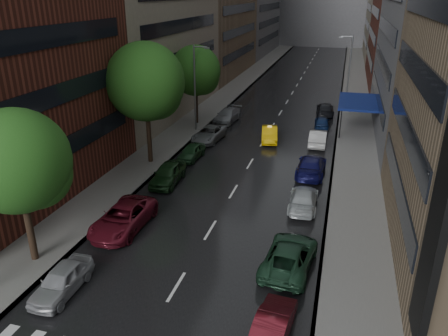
{
  "coord_description": "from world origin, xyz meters",
  "views": [
    {
      "loc": [
        7.34,
        -13.29,
        14.25
      ],
      "look_at": [
        0.0,
        13.31,
        3.0
      ],
      "focal_mm": 35.0,
      "sensor_mm": 36.0,
      "label": 1
    }
  ],
  "objects": [
    {
      "name": "sidewalk_left",
      "position": [
        -9.0,
        50.0,
        0.07
      ],
      "size": [
        4.0,
        140.0,
        0.15
      ],
      "primitive_type": "cube",
      "color": "gray",
      "rests_on": "ground"
    },
    {
      "name": "tree_near",
      "position": [
        -8.6,
        4.12,
        6.06
      ],
      "size": [
        5.55,
        5.55,
        8.85
      ],
      "color": "#382619",
      "rests_on": "ground"
    },
    {
      "name": "awning",
      "position": [
        8.98,
        35.0,
        3.13
      ],
      "size": [
        4.0,
        8.0,
        3.12
      ],
      "color": "navy",
      "rests_on": "sidewalk_right"
    },
    {
      "name": "road",
      "position": [
        0.0,
        50.0,
        0.01
      ],
      "size": [
        14.0,
        140.0,
        0.01
      ],
      "primitive_type": "cube",
      "color": "black",
      "rests_on": "ground"
    },
    {
      "name": "tree_far",
      "position": [
        -8.6,
        32.65,
        6.06
      ],
      "size": [
        5.56,
        5.56,
        8.85
      ],
      "color": "#382619",
      "rests_on": "ground"
    },
    {
      "name": "street_lamp_left",
      "position": [
        -7.72,
        30.0,
        4.89
      ],
      "size": [
        1.74,
        0.22,
        9.0
      ],
      "color": "gray",
      "rests_on": "sidewalk_left"
    },
    {
      "name": "sidewalk_right",
      "position": [
        9.0,
        50.0,
        0.07
      ],
      "size": [
        4.0,
        140.0,
        0.15
      ],
      "primitive_type": "cube",
      "color": "gray",
      "rests_on": "ground"
    },
    {
      "name": "parked_cars_right",
      "position": [
        5.4,
        20.96,
        0.74
      ],
      "size": [
        2.95,
        43.34,
        1.59
      ],
      "color": "#5D121B",
      "rests_on": "ground"
    },
    {
      "name": "tree_mid",
      "position": [
        -8.6,
        19.91,
        7.21
      ],
      "size": [
        6.6,
        6.6,
        10.53
      ],
      "color": "#382619",
      "rests_on": "ground"
    },
    {
      "name": "taxi",
      "position": [
        0.55,
        28.71,
        0.73
      ],
      "size": [
        2.3,
        4.63,
        1.46
      ],
      "primitive_type": "imported",
      "rotation": [
        0.0,
        0.0,
        0.18
      ],
      "color": "yellow",
      "rests_on": "ground"
    },
    {
      "name": "parked_cars_left",
      "position": [
        -5.4,
        18.61,
        0.75
      ],
      "size": [
        2.83,
        37.08,
        1.6
      ],
      "color": "#9E9FA3",
      "rests_on": "ground"
    },
    {
      "name": "street_lamp_right",
      "position": [
        7.72,
        45.0,
        4.89
      ],
      "size": [
        1.74,
        0.22,
        9.0
      ],
      "color": "gray",
      "rests_on": "sidewalk_right"
    }
  ]
}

